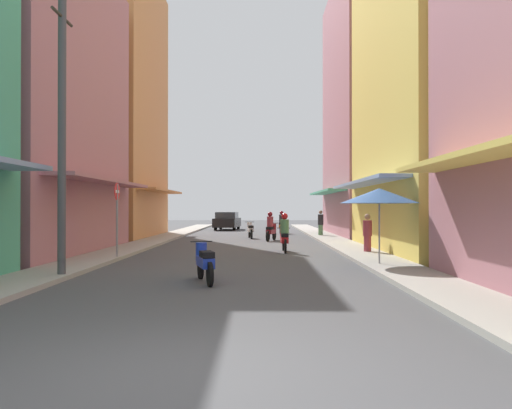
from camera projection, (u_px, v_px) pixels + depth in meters
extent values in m
plane|color=#4C4C4F|center=(243.00, 246.00, 23.10)|extent=(96.31, 96.31, 0.00)
cube|color=#ADA89E|center=(143.00, 244.00, 23.15)|extent=(1.65, 51.78, 0.12)
cube|color=#ADA89E|center=(343.00, 244.00, 23.06)|extent=(1.65, 51.78, 0.12)
cube|color=#B7727F|center=(15.00, 102.00, 18.67)|extent=(6.00, 10.10, 11.74)
cube|color=#B7727F|center=(106.00, 181.00, 18.62)|extent=(1.10, 9.09, 0.12)
cube|color=#D88C4C|center=(104.00, 105.00, 29.21)|extent=(6.00, 9.20, 15.92)
cube|color=#D88C4C|center=(162.00, 191.00, 29.14)|extent=(1.10, 8.28, 0.12)
cube|color=#EFD159|center=(491.00, 153.00, 8.92)|extent=(1.10, 8.51, 0.12)
cube|color=#EFD159|center=(450.00, 73.00, 19.78)|extent=(6.00, 10.54, 14.54)
cube|color=#8CA5CC|center=(364.00, 183.00, 19.78)|extent=(1.10, 9.49, 0.12)
cube|color=#B7727F|center=(380.00, 109.00, 31.25)|extent=(6.00, 10.99, 16.29)
cube|color=#4CB28C|center=(326.00, 192.00, 31.24)|extent=(1.10, 9.89, 0.12)
cylinder|color=black|center=(283.00, 244.00, 20.33)|extent=(0.09, 0.56, 0.56)
cylinder|color=black|center=(285.00, 246.00, 19.08)|extent=(0.09, 0.56, 0.56)
cube|color=red|center=(284.00, 240.00, 19.65)|extent=(0.29, 1.00, 0.24)
cube|color=black|center=(285.00, 235.00, 19.46)|extent=(0.29, 0.56, 0.14)
cylinder|color=red|center=(284.00, 234.00, 20.21)|extent=(0.28, 0.28, 0.45)
cylinder|color=black|center=(284.00, 228.00, 20.21)|extent=(0.55, 0.04, 0.03)
cylinder|color=#598C59|center=(285.00, 226.00, 19.51)|extent=(0.34, 0.34, 0.55)
sphere|color=red|center=(285.00, 216.00, 19.51)|extent=(0.26, 0.26, 0.26)
cylinder|color=black|center=(274.00, 235.00, 27.00)|extent=(0.24, 0.56, 0.56)
cylinder|color=black|center=(268.00, 236.00, 25.81)|extent=(0.24, 0.56, 0.56)
cube|color=maroon|center=(271.00, 232.00, 26.36)|extent=(0.56, 1.04, 0.24)
cube|color=black|center=(270.00, 228.00, 26.17)|extent=(0.43, 0.62, 0.14)
cylinder|color=maroon|center=(274.00, 228.00, 26.88)|extent=(0.28, 0.28, 0.45)
cylinder|color=black|center=(274.00, 223.00, 26.88)|extent=(0.53, 0.19, 0.03)
cylinder|color=#99333F|center=(270.00, 222.00, 26.22)|extent=(0.34, 0.34, 0.55)
sphere|color=maroon|center=(270.00, 214.00, 26.22)|extent=(0.26, 0.26, 0.26)
cylinder|color=black|center=(283.00, 229.00, 34.48)|extent=(0.18, 0.57, 0.56)
cylinder|color=black|center=(281.00, 230.00, 33.26)|extent=(0.18, 0.57, 0.56)
cube|color=orange|center=(282.00, 226.00, 33.82)|extent=(0.46, 1.03, 0.24)
cube|color=black|center=(281.00, 224.00, 33.63)|extent=(0.38, 0.60, 0.14)
cylinder|color=orange|center=(283.00, 223.00, 34.36)|extent=(0.28, 0.28, 0.45)
cylinder|color=black|center=(283.00, 220.00, 34.36)|extent=(0.55, 0.13, 0.03)
cylinder|color=#262628|center=(282.00, 219.00, 33.68)|extent=(0.34, 0.34, 0.55)
sphere|color=maroon|center=(282.00, 213.00, 33.68)|extent=(0.26, 0.26, 0.26)
cylinder|color=black|center=(200.00, 268.00, 12.23)|extent=(0.24, 0.56, 0.56)
cylinder|color=black|center=(210.00, 274.00, 11.03)|extent=(0.24, 0.56, 0.56)
cube|color=#1E38B7|center=(205.00, 262.00, 11.58)|extent=(0.56, 1.04, 0.24)
cube|color=black|center=(207.00, 254.00, 11.39)|extent=(0.43, 0.62, 0.14)
cylinder|color=#1E38B7|center=(201.00, 252.00, 12.11)|extent=(0.28, 0.28, 0.45)
cylinder|color=black|center=(201.00, 242.00, 12.11)|extent=(0.54, 0.19, 0.03)
cylinder|color=black|center=(249.00, 233.00, 29.11)|extent=(0.15, 0.57, 0.56)
cylinder|color=black|center=(251.00, 234.00, 27.87)|extent=(0.15, 0.57, 0.56)
cube|color=silver|center=(250.00, 230.00, 28.44)|extent=(0.40, 1.03, 0.24)
cube|color=black|center=(251.00, 227.00, 28.24)|extent=(0.35, 0.59, 0.14)
cylinder|color=silver|center=(249.00, 226.00, 28.99)|extent=(0.28, 0.28, 0.45)
cylinder|color=black|center=(249.00, 222.00, 28.99)|extent=(0.55, 0.10, 0.03)
cube|color=black|center=(227.00, 222.00, 39.61)|extent=(2.10, 4.23, 0.70)
cube|color=#333D47|center=(227.00, 216.00, 39.47)|extent=(1.77, 2.23, 0.60)
cylinder|color=black|center=(221.00, 225.00, 40.92)|extent=(0.23, 0.65, 0.64)
cylinder|color=black|center=(238.00, 225.00, 40.79)|extent=(0.23, 0.65, 0.64)
cylinder|color=black|center=(215.00, 226.00, 38.43)|extent=(0.23, 0.65, 0.64)
cylinder|color=black|center=(234.00, 227.00, 38.30)|extent=(0.23, 0.65, 0.64)
cylinder|color=#99333F|center=(367.00, 245.00, 18.66)|extent=(0.28, 0.28, 0.71)
cylinder|color=#99333F|center=(367.00, 228.00, 18.66)|extent=(0.34, 0.34, 0.60)
sphere|color=tan|center=(367.00, 217.00, 18.66)|extent=(0.22, 0.22, 0.22)
cylinder|color=#598C59|center=(321.00, 231.00, 29.83)|extent=(0.28, 0.28, 0.75)
cylinder|color=#262628|center=(321.00, 220.00, 29.83)|extent=(0.34, 0.34, 0.63)
sphere|color=#9E7256|center=(321.00, 212.00, 29.84)|extent=(0.22, 0.22, 0.22)
cylinder|color=#99999E|center=(379.00, 231.00, 14.61)|extent=(0.05, 0.05, 2.20)
cone|color=#335999|center=(379.00, 196.00, 14.62)|extent=(2.34, 2.34, 0.45)
cylinder|color=#4C4C4F|center=(62.00, 136.00, 12.29)|extent=(0.20, 0.20, 7.22)
cylinder|color=#3F382D|center=(62.00, 17.00, 12.31)|extent=(0.08, 1.20, 0.08)
cylinder|color=gray|center=(117.00, 222.00, 16.67)|extent=(0.07, 0.07, 2.60)
cylinder|color=red|center=(117.00, 192.00, 16.68)|extent=(0.02, 0.60, 0.60)
cube|color=white|center=(117.00, 192.00, 16.68)|extent=(0.03, 0.40, 0.10)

